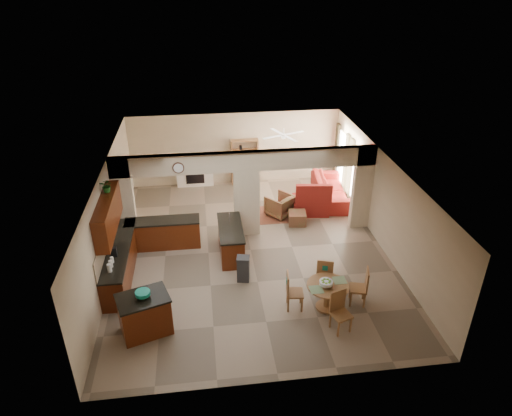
{
  "coord_description": "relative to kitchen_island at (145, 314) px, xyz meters",
  "views": [
    {
      "loc": [
        -1.33,
        -11.55,
        7.65
      ],
      "look_at": [
        0.2,
        0.3,
        1.27
      ],
      "focal_mm": 32.0,
      "sensor_mm": 36.0,
      "label": 1
    }
  ],
  "objects": [
    {
      "name": "drape_a_right",
      "position": [
        6.78,
        6.04,
        0.7
      ],
      "size": [
        0.1,
        0.28,
        2.3
      ],
      "primitive_type": "cube",
      "color": "#43211A",
      "rests_on": "wall_right"
    },
    {
      "name": "wall_back",
      "position": [
        2.85,
        8.14,
        0.9
      ],
      "size": [
        8.0,
        0.0,
        8.0
      ],
      "primitive_type": "plane",
      "rotation": [
        1.57,
        0.0,
        0.0
      ],
      "color": "beige",
      "rests_on": "floor"
    },
    {
      "name": "window_b",
      "position": [
        6.82,
        7.14,
        0.7
      ],
      "size": [
        0.02,
        0.9,
        1.9
      ],
      "primitive_type": "cube",
      "color": "white",
      "rests_on": "wall_right"
    },
    {
      "name": "drape_b_left",
      "position": [
        6.78,
        6.54,
        0.7
      ],
      "size": [
        0.1,
        0.28,
        2.3
      ],
      "primitive_type": "cube",
      "color": "#43211A",
      "rests_on": "wall_right"
    },
    {
      "name": "wall_front",
      "position": [
        2.85,
        -1.86,
        0.9
      ],
      "size": [
        8.0,
        0.0,
        8.0
      ],
      "primitive_type": "plane",
      "rotation": [
        -1.57,
        0.0,
        0.0
      ],
      "color": "beige",
      "rests_on": "floor"
    },
    {
      "name": "ottoman",
      "position": [
        4.58,
        4.53,
        -0.3
      ],
      "size": [
        0.63,
        0.63,
        0.41
      ],
      "primitive_type": "cube",
      "rotation": [
        0.0,
        0.0,
        -0.12
      ],
      "color": "maroon",
      "rests_on": "floor"
    },
    {
      "name": "chair_north",
      "position": [
        4.53,
        0.93,
        0.05
      ],
      "size": [
        0.53,
        0.53,
        1.02
      ],
      "rotation": [
        0.0,
        0.0,
        2.83
      ],
      "color": "brown",
      "rests_on": "floor"
    },
    {
      "name": "ceiling_fan",
      "position": [
        4.35,
        6.14,
        2.06
      ],
      "size": [
        1.0,
        1.0,
        0.1
      ],
      "primitive_type": "cylinder",
      "color": "white",
      "rests_on": "ceiling"
    },
    {
      "name": "wall_clock",
      "position": [
        0.85,
        3.99,
        1.95
      ],
      "size": [
        0.34,
        0.03,
        0.34
      ],
      "primitive_type": "cylinder",
      "rotation": [
        1.57,
        0.0,
        0.0
      ],
      "color": "#50291A",
      "rests_on": "partition_header"
    },
    {
      "name": "chair_west",
      "position": [
        3.54,
        0.39,
        0.05
      ],
      "size": [
        0.47,
        0.47,
        1.02
      ],
      "rotation": [
        0.0,
        0.0,
        1.45
      ],
      "color": "brown",
      "rests_on": "floor"
    },
    {
      "name": "partition_center_pier",
      "position": [
        2.85,
        4.14,
        0.6
      ],
      "size": [
        0.8,
        0.25,
        2.2
      ],
      "primitive_type": "cube",
      "color": "beige",
      "rests_on": "floor"
    },
    {
      "name": "window_a",
      "position": [
        6.82,
        5.44,
        0.7
      ],
      "size": [
        0.02,
        0.9,
        1.9
      ],
      "primitive_type": "cube",
      "color": "white",
      "rests_on": "wall_right"
    },
    {
      "name": "wall_left",
      "position": [
        -1.15,
        3.14,
        0.9
      ],
      "size": [
        0.0,
        10.0,
        10.0
      ],
      "primitive_type": "plane",
      "rotation": [
        1.57,
        0.0,
        1.57
      ],
      "color": "beige",
      "rests_on": "floor"
    },
    {
      "name": "teal_bowl",
      "position": [
        0.02,
        0.0,
        0.58
      ],
      "size": [
        0.34,
        0.34,
        0.16
      ],
      "primitive_type": "cylinder",
      "color": "#148970",
      "rests_on": "kitchen_island"
    },
    {
      "name": "kitchen_counter",
      "position": [
        -0.41,
        2.89,
        -0.04
      ],
      "size": [
        2.52,
        3.29,
        1.48
      ],
      "color": "#421907",
      "rests_on": "floor"
    },
    {
      "name": "partition_left_pier",
      "position": [
        -0.85,
        4.14,
        0.9
      ],
      "size": [
        0.6,
        0.25,
        2.8
      ],
      "primitive_type": "cube",
      "color": "beige",
      "rests_on": "floor"
    },
    {
      "name": "chair_south",
      "position": [
        4.51,
        -0.46,
        0.05
      ],
      "size": [
        0.53,
        0.53,
        1.02
      ],
      "rotation": [
        0.0,
        0.0,
        0.3
      ],
      "color": "brown",
      "rests_on": "floor"
    },
    {
      "name": "chair_east",
      "position": [
        5.33,
        0.33,
        0.05
      ],
      "size": [
        0.52,
        0.52,
        1.02
      ],
      "rotation": [
        0.0,
        0.0,
        4.44
      ],
      "color": "brown",
      "rests_on": "floor"
    },
    {
      "name": "shelving_unit",
      "position": [
        3.2,
        7.96,
        0.4
      ],
      "size": [
        1.0,
        0.32,
        1.8
      ],
      "primitive_type": "cube",
      "color": "brown",
      "rests_on": "floor"
    },
    {
      "name": "drape_a_left",
      "position": [
        6.78,
        4.84,
        0.7
      ],
      "size": [
        0.1,
        0.28,
        2.3
      ],
      "primitive_type": "cube",
      "color": "#43211A",
      "rests_on": "wall_right"
    },
    {
      "name": "dining_table",
      "position": [
        4.43,
        0.26,
        -0.02
      ],
      "size": [
        1.05,
        1.05,
        0.71
      ],
      "color": "brown",
      "rests_on": "floor"
    },
    {
      "name": "peninsula",
      "position": [
        2.25,
        3.02,
        -0.05
      ],
      "size": [
        0.7,
        1.85,
        0.91
      ],
      "color": "#421907",
      "rests_on": "floor"
    },
    {
      "name": "partition_right_pier",
      "position": [
        6.55,
        4.14,
        0.9
      ],
      "size": [
        0.6,
        0.25,
        2.8
      ],
      "primitive_type": "cube",
      "color": "beige",
      "rests_on": "floor"
    },
    {
      "name": "fireplace",
      "position": [
        1.25,
        7.97,
        0.11
      ],
      "size": [
        1.6,
        0.35,
        1.2
      ],
      "color": "white",
      "rests_on": "floor"
    },
    {
      "name": "upper_cabinets",
      "position": [
        -0.97,
        2.34,
        1.42
      ],
      "size": [
        0.35,
        2.4,
        0.9
      ],
      "primitive_type": "cube",
      "color": "#421907",
      "rests_on": "wall_left"
    },
    {
      "name": "kitchen_island",
      "position": [
        0.0,
        0.0,
        0.0
      ],
      "size": [
        1.36,
        1.14,
        1.0
      ],
      "rotation": [
        0.0,
        0.0,
        0.32
      ],
      "color": "#421907",
      "rests_on": "floor"
    },
    {
      "name": "glazed_door",
      "position": [
        6.82,
        6.29,
        0.55
      ],
      "size": [
        0.02,
        0.7,
        2.1
      ],
      "primitive_type": "cube",
      "color": "white",
      "rests_on": "wall_right"
    },
    {
      "name": "plant",
      "position": [
        -0.97,
        2.78,
        2.05
      ],
      "size": [
        0.4,
        0.37,
        0.37
      ],
      "primitive_type": "imported",
      "rotation": [
        0.0,
        0.0,
        -0.29
      ],
      "color": "#174913",
      "rests_on": "upper_cabinets"
    },
    {
      "name": "sofa",
      "position": [
        6.15,
        6.17,
        -0.11
      ],
      "size": [
        2.82,
        1.35,
        0.79
      ],
      "primitive_type": "imported",
      "rotation": [
        0.0,
        0.0,
        1.46
      ],
      "color": "maroon",
      "rests_on": "floor"
    },
    {
      "name": "trash_can",
      "position": [
        2.47,
        1.67,
        -0.16
      ],
      "size": [
        0.37,
        0.33,
        0.69
      ],
      "primitive_type": "cube",
      "rotation": [
        0.0,
        0.0,
        -0.19
      ],
      "color": "#2A2A2C",
      "rests_on": "floor"
    },
    {
      "name": "floor",
      "position": [
        2.85,
        3.14,
        -0.5
      ],
      "size": [
        10.0,
        10.0,
        0.0
      ],
      "primitive_type": "plane",
      "color": "gray",
      "rests_on": "ground"
    },
    {
      "name": "chaise",
      "position": [
        5.2,
        5.31,
        -0.26
      ],
      "size": [
        1.32,
        1.13,
        0.48
      ],
      "primitive_type": "cube",
      "rotation": [
        0.0,
        0.0,
        -0.12
      ],
      "color": "maroon",
      "rests_on": "floor"
    },
    {
      "name": "wall_right",
      "position": [
        6.85,
        3.14,
        0.9
      ],
      "size": [
        0.0,
        10.0,
        10.0
      ],
      "primitive_type": "plane",
      "rotation": [
        1.57,
        0.0,
        -1.57
      ],
      "color": "beige",
      "rests_on": "floor"
    },
    {
      "name": "rug",
      "position": [
        4.05,
        5.24,
        -0.5
      ],
      "size": [
        1.6,
        1.3,
        0.01
      ],
      "primitive_type": "cube",
      "color": "#954E36",
      "rests_on": "floor"
    },
    {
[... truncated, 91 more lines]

